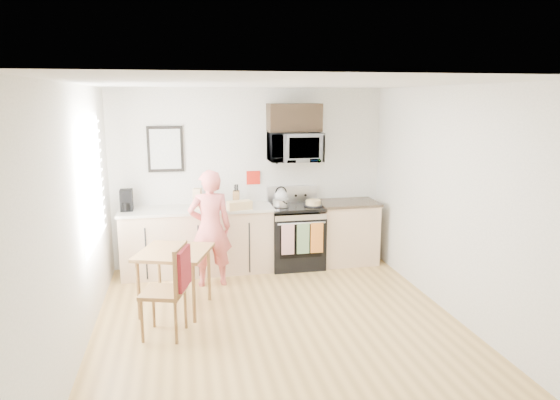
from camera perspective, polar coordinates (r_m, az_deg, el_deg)
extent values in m
plane|color=#A37B3F|center=(5.61, 0.08, -14.41)|extent=(4.60, 4.60, 0.00)
cube|color=beige|center=(7.40, -3.48, 2.57)|extent=(4.00, 0.04, 2.60)
cube|color=beige|center=(3.06, 8.88, -10.93)|extent=(4.00, 0.04, 2.60)
cube|color=beige|center=(5.17, -22.20, -2.26)|extent=(0.04, 4.60, 2.60)
cube|color=beige|center=(5.90, 19.48, -0.42)|extent=(0.04, 4.60, 2.60)
cube|color=silver|center=(5.04, 0.09, 13.18)|extent=(4.00, 4.60, 0.04)
cube|color=white|center=(5.89, -20.80, 1.95)|extent=(0.02, 1.40, 1.50)
cube|color=white|center=(5.89, -20.70, 1.95)|extent=(0.01, 1.30, 1.40)
cube|color=tan|center=(7.23, -9.37, -4.69)|extent=(2.10, 0.60, 0.90)
cube|color=beige|center=(7.11, -9.49, -1.06)|extent=(2.14, 0.64, 0.04)
cube|color=tan|center=(7.63, 7.65, -3.77)|extent=(0.84, 0.60, 0.90)
cube|color=black|center=(7.52, 7.74, -0.32)|extent=(0.88, 0.64, 0.04)
cube|color=black|center=(7.40, 1.81, -4.66)|extent=(0.76, 0.65, 0.77)
cube|color=black|center=(7.09, 2.40, -4.87)|extent=(0.61, 0.02, 0.45)
cube|color=silver|center=(7.01, 2.42, -2.27)|extent=(0.74, 0.02, 0.14)
cylinder|color=silver|center=(6.97, 2.51, -2.68)|extent=(0.68, 0.02, 0.02)
cube|color=black|center=(7.28, 1.84, -0.77)|extent=(0.76, 0.65, 0.04)
cube|color=silver|center=(7.51, 1.37, 0.71)|extent=(0.76, 0.08, 0.24)
cube|color=silver|center=(6.98, 0.90, -4.53)|extent=(0.18, 0.02, 0.44)
cube|color=#5B7951|center=(7.03, 2.66, -4.42)|extent=(0.18, 0.02, 0.44)
cube|color=#C7681D|center=(7.08, 4.24, -4.33)|extent=(0.18, 0.02, 0.44)
imported|color=silver|center=(7.24, 1.69, 6.06)|extent=(0.76, 0.51, 0.42)
cube|color=black|center=(7.26, 1.63, 9.40)|extent=(0.76, 0.35, 0.40)
cube|color=black|center=(7.26, -12.97, 5.70)|extent=(0.50, 0.03, 0.65)
cube|color=#A3A99F|center=(7.24, -12.97, 5.69)|extent=(0.42, 0.01, 0.56)
cube|color=red|center=(7.39, -3.08, 2.57)|extent=(0.20, 0.02, 0.20)
imported|color=#DD4A3C|center=(6.62, -7.99, -3.22)|extent=(0.59, 0.41, 1.56)
cube|color=brown|center=(5.94, -12.01, -5.85)|extent=(0.77, 0.77, 0.04)
cylinder|color=brown|center=(5.89, -15.86, -9.94)|extent=(0.04, 0.04, 0.69)
cylinder|color=brown|center=(5.68, -9.83, -10.47)|extent=(0.04, 0.04, 0.69)
cylinder|color=brown|center=(6.44, -13.65, -7.93)|extent=(0.04, 0.04, 0.69)
cylinder|color=brown|center=(6.25, -8.12, -8.32)|extent=(0.04, 0.04, 0.69)
cube|color=brown|center=(5.41, -13.20, -10.24)|extent=(0.52, 0.52, 0.04)
cube|color=brown|center=(5.26, -11.27, -7.75)|extent=(0.16, 0.41, 0.50)
cube|color=maroon|center=(5.25, -11.00, -7.66)|extent=(0.17, 0.38, 0.42)
cylinder|color=brown|center=(5.41, -15.50, -13.24)|extent=(0.03, 0.03, 0.46)
cylinder|color=brown|center=(5.30, -11.81, -13.58)|extent=(0.03, 0.03, 0.46)
cylinder|color=brown|center=(5.71, -14.25, -11.79)|extent=(0.03, 0.03, 0.46)
cylinder|color=brown|center=(5.61, -10.75, -12.07)|extent=(0.03, 0.03, 0.46)
cube|color=brown|center=(7.23, -5.03, 0.25)|extent=(0.11, 0.14, 0.20)
cylinder|color=red|center=(7.22, -8.74, -0.08)|extent=(0.12, 0.12, 0.15)
imported|color=white|center=(7.28, -8.74, -0.38)|extent=(0.27, 0.27, 0.05)
cube|color=tan|center=(7.08, -9.42, 0.20)|extent=(0.13, 0.13, 0.28)
cube|color=black|center=(7.15, -17.14, 0.00)|extent=(0.17, 0.20, 0.29)
cylinder|color=black|center=(7.08, -17.17, -0.72)|extent=(0.11, 0.11, 0.11)
cube|color=tan|center=(6.92, -4.66, -0.60)|extent=(0.36, 0.22, 0.12)
cylinder|color=black|center=(7.23, 3.81, -0.62)|extent=(0.26, 0.26, 0.01)
cylinder|color=tan|center=(7.22, 3.82, -0.27)|extent=(0.22, 0.22, 0.07)
sphere|color=white|center=(7.43, 0.12, 0.45)|extent=(0.19, 0.19, 0.19)
cone|color=white|center=(7.41, 0.12, 1.22)|extent=(0.06, 0.06, 0.06)
torus|color=black|center=(7.42, 0.12, 0.91)|extent=(0.17, 0.02, 0.17)
cylinder|color=silver|center=(7.14, 0.09, -0.34)|extent=(0.22, 0.22, 0.11)
cylinder|color=black|center=(6.98, 0.51, -0.26)|extent=(0.04, 0.20, 0.02)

